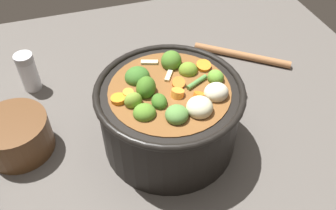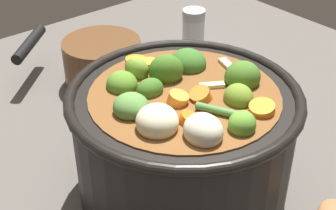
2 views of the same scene
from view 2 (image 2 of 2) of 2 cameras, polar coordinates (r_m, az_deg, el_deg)
name	(u,v)px [view 2 (image 2 of 2)]	position (r m, az deg, el deg)	size (l,w,h in m)	color
ground_plane	(182,186)	(0.62, 1.69, -9.40)	(1.10, 1.10, 0.00)	#514C47
cooking_pot	(183,138)	(0.58, 1.80, -3.87)	(0.27, 0.27, 0.17)	black
salt_shaker	(193,34)	(0.89, 2.96, 8.29)	(0.04, 0.04, 0.09)	silver
small_saucepan	(100,61)	(0.82, -7.88, 5.09)	(0.20, 0.20, 0.07)	brown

